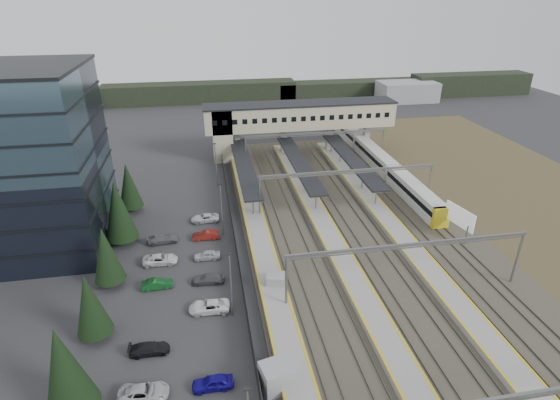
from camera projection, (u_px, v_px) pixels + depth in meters
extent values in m
plane|color=#2B2B2D|center=(290.00, 267.00, 56.48)|extent=(220.00, 220.00, 0.00)
cube|color=black|center=(16.00, 223.00, 59.96)|extent=(24.30, 18.30, 0.25)
cube|color=black|center=(10.00, 201.00, 58.47)|extent=(24.30, 18.30, 0.25)
cube|color=black|center=(3.00, 177.00, 56.97)|extent=(24.30, 18.30, 0.25)
cone|color=black|center=(64.00, 369.00, 34.85)|extent=(4.26, 4.26, 8.20)
cylinder|color=black|center=(97.00, 333.00, 44.79)|extent=(0.44, 0.44, 1.20)
cone|color=black|center=(90.00, 304.00, 43.13)|extent=(3.54, 3.54, 6.80)
cylinder|color=black|center=(112.00, 281.00, 52.76)|extent=(0.44, 0.44, 1.20)
cone|color=black|center=(106.00, 254.00, 51.06)|extent=(3.64, 3.64, 7.00)
cylinder|color=black|center=(123.00, 239.00, 61.62)|extent=(0.44, 0.44, 1.20)
cone|color=black|center=(118.00, 210.00, 59.60)|extent=(4.42, 4.42, 8.50)
cylinder|color=black|center=(132.00, 208.00, 70.49)|extent=(0.44, 0.44, 1.20)
cone|color=black|center=(129.00, 185.00, 68.74)|extent=(3.74, 3.74, 7.20)
imported|color=silver|center=(144.00, 392.00, 38.20)|extent=(4.52, 2.28, 1.23)
imported|color=black|center=(149.00, 349.00, 42.92)|extent=(3.91, 1.60, 1.13)
imported|color=#145423|center=(157.00, 284.00, 52.30)|extent=(3.73, 1.54, 1.20)
imported|color=white|center=(160.00, 259.00, 56.98)|extent=(4.54, 2.17, 1.25)
imported|color=slate|center=(163.00, 239.00, 61.67)|extent=(4.53, 2.18, 1.27)
imported|color=#150A85|center=(213.00, 383.00, 39.13)|extent=(3.73, 1.50, 1.27)
imported|color=white|center=(209.00, 306.00, 48.53)|extent=(4.66, 2.38, 1.26)
imported|color=#4E4F54|center=(208.00, 279.00, 53.25)|extent=(4.10, 1.91, 1.16)
imported|color=silver|center=(207.00, 255.00, 57.94)|extent=(3.52, 1.44, 1.19)
imported|color=maroon|center=(206.00, 235.00, 62.62)|extent=(3.84, 1.35, 1.26)
imported|color=silver|center=(205.00, 218.00, 67.33)|extent=(4.31, 2.06, 1.19)
cube|color=black|center=(247.00, 389.00, 29.58)|extent=(0.50, 0.25, 0.15)
cylinder|color=slate|center=(231.00, 286.00, 46.39)|extent=(0.16, 0.16, 8.00)
cube|color=black|center=(229.00, 254.00, 44.65)|extent=(0.50, 0.25, 0.15)
cylinder|color=slate|center=(222.00, 210.00, 62.34)|extent=(0.16, 0.16, 8.00)
cube|color=black|center=(220.00, 184.00, 60.60)|extent=(0.50, 0.25, 0.15)
cylinder|color=slate|center=(216.00, 165.00, 78.29)|extent=(0.16, 0.16, 8.00)
cube|color=black|center=(215.00, 144.00, 76.55)|extent=(0.50, 0.25, 0.15)
cube|color=#26282B|center=(236.00, 245.00, 59.45)|extent=(0.08, 90.00, 2.00)
cube|color=gray|center=(279.00, 376.00, 38.85)|extent=(3.72, 3.07, 2.71)
cube|color=gray|center=(276.00, 282.00, 51.96)|extent=(2.58, 2.32, 2.01)
cube|color=#3B362C|center=(365.00, 239.00, 62.75)|extent=(34.00, 90.00, 0.20)
cube|color=#59544C|center=(278.00, 246.00, 60.68)|extent=(0.08, 90.00, 0.14)
cube|color=#59544C|center=(288.00, 245.00, 60.90)|extent=(0.08, 90.00, 0.14)
cube|color=#59544C|center=(306.00, 243.00, 61.30)|extent=(0.08, 90.00, 0.14)
cube|color=#59544C|center=(316.00, 242.00, 61.53)|extent=(0.08, 90.00, 0.14)
cube|color=#59544C|center=(347.00, 239.00, 62.25)|extent=(0.08, 90.00, 0.14)
cube|color=#59544C|center=(356.00, 238.00, 62.47)|extent=(0.08, 90.00, 0.14)
cube|color=#59544C|center=(373.00, 237.00, 62.88)|extent=(0.08, 90.00, 0.14)
cube|color=#59544C|center=(383.00, 236.00, 63.10)|extent=(0.08, 90.00, 0.14)
cube|color=#59544C|center=(412.00, 233.00, 63.82)|extent=(0.08, 90.00, 0.14)
cube|color=#59544C|center=(421.00, 232.00, 64.04)|extent=(0.08, 90.00, 0.14)
cube|color=#59544C|center=(438.00, 231.00, 64.45)|extent=(0.08, 90.00, 0.14)
cube|color=#59544C|center=(447.00, 230.00, 64.67)|extent=(0.08, 90.00, 0.14)
cube|color=gray|center=(261.00, 246.00, 60.24)|extent=(3.20, 82.00, 0.90)
cube|color=gold|center=(251.00, 244.00, 59.82)|extent=(0.25, 82.00, 0.02)
cube|color=gold|center=(272.00, 242.00, 60.27)|extent=(0.25, 82.00, 0.02)
cube|color=gray|center=(331.00, 240.00, 61.81)|extent=(3.20, 82.00, 0.90)
cube|color=gold|center=(322.00, 238.00, 61.39)|extent=(0.25, 82.00, 0.02)
cube|color=gold|center=(341.00, 236.00, 61.84)|extent=(0.25, 82.00, 0.02)
cube|color=gray|center=(398.00, 233.00, 63.39)|extent=(3.20, 82.00, 0.90)
cube|color=gold|center=(389.00, 232.00, 62.96)|extent=(0.25, 82.00, 0.02)
cube|color=gold|center=(407.00, 230.00, 63.41)|extent=(0.25, 82.00, 0.02)
cube|color=black|center=(244.00, 165.00, 78.19)|extent=(3.00, 30.00, 0.25)
cube|color=slate|center=(244.00, 166.00, 78.26)|extent=(3.10, 30.00, 0.12)
cylinder|color=slate|center=(253.00, 205.00, 67.37)|extent=(0.20, 0.20, 3.10)
cylinder|color=slate|center=(249.00, 188.00, 73.13)|extent=(0.20, 0.20, 3.10)
cylinder|color=slate|center=(245.00, 173.00, 78.89)|extent=(0.20, 0.20, 3.10)
cylinder|color=slate|center=(241.00, 161.00, 84.65)|extent=(0.20, 0.20, 3.10)
cylinder|color=slate|center=(238.00, 150.00, 90.41)|extent=(0.20, 0.20, 3.10)
cube|color=black|center=(299.00, 162.00, 79.76)|extent=(3.00, 30.00, 0.25)
cube|color=slate|center=(299.00, 162.00, 79.83)|extent=(3.10, 30.00, 0.12)
cylinder|color=slate|center=(316.00, 200.00, 68.94)|extent=(0.20, 0.20, 3.10)
cylinder|color=slate|center=(307.00, 184.00, 74.70)|extent=(0.20, 0.20, 3.10)
cylinder|color=slate|center=(299.00, 170.00, 80.46)|extent=(0.20, 0.20, 3.10)
cylinder|color=slate|center=(292.00, 158.00, 86.22)|extent=(0.20, 0.20, 3.10)
cylinder|color=slate|center=(286.00, 147.00, 91.98)|extent=(0.20, 0.20, 3.10)
cube|color=black|center=(351.00, 158.00, 81.33)|extent=(3.00, 30.00, 0.25)
cube|color=slate|center=(351.00, 159.00, 81.40)|extent=(3.10, 30.00, 0.12)
cylinder|color=slate|center=(376.00, 195.00, 70.51)|extent=(0.20, 0.20, 3.10)
cylinder|color=slate|center=(362.00, 180.00, 76.27)|extent=(0.20, 0.20, 3.10)
cylinder|color=slate|center=(351.00, 166.00, 82.03)|extent=(0.20, 0.20, 3.10)
cylinder|color=slate|center=(340.00, 155.00, 87.79)|extent=(0.20, 0.20, 3.10)
cylinder|color=slate|center=(331.00, 145.00, 93.55)|extent=(0.20, 0.20, 3.10)
cube|color=#AEA887|center=(300.00, 116.00, 91.64)|extent=(40.00, 6.00, 5.00)
cube|color=black|center=(301.00, 103.00, 90.53)|extent=(40.40, 6.40, 0.30)
cube|color=#AEA887|center=(222.00, 133.00, 90.36)|extent=(4.00, 6.00, 11.00)
cube|color=black|center=(215.00, 123.00, 86.09)|extent=(1.00, 0.06, 1.00)
cube|color=black|center=(225.00, 123.00, 86.41)|extent=(1.00, 0.06, 1.00)
cube|color=black|center=(235.00, 122.00, 86.72)|extent=(1.00, 0.06, 1.00)
cube|color=black|center=(245.00, 122.00, 87.04)|extent=(1.00, 0.06, 1.00)
cube|color=black|center=(255.00, 121.00, 87.35)|extent=(1.00, 0.06, 1.00)
cube|color=black|center=(265.00, 121.00, 87.67)|extent=(1.00, 0.06, 1.00)
cube|color=black|center=(274.00, 120.00, 87.98)|extent=(1.00, 0.06, 1.00)
cube|color=black|center=(284.00, 120.00, 88.29)|extent=(1.00, 0.06, 1.00)
cube|color=black|center=(294.00, 119.00, 88.61)|extent=(1.00, 0.06, 1.00)
cube|color=black|center=(303.00, 119.00, 88.92)|extent=(1.00, 0.06, 1.00)
cube|color=black|center=(313.00, 118.00, 89.24)|extent=(1.00, 0.06, 1.00)
cube|color=black|center=(322.00, 118.00, 89.55)|extent=(1.00, 0.06, 1.00)
cube|color=black|center=(332.00, 117.00, 89.86)|extent=(1.00, 0.06, 1.00)
cube|color=black|center=(341.00, 117.00, 90.18)|extent=(1.00, 0.06, 1.00)
cube|color=black|center=(350.00, 117.00, 90.49)|extent=(1.00, 0.06, 1.00)
cube|color=black|center=(360.00, 116.00, 90.81)|extent=(1.00, 0.06, 1.00)
cube|color=black|center=(369.00, 116.00, 91.12)|extent=(1.00, 0.06, 1.00)
cube|color=black|center=(378.00, 115.00, 91.44)|extent=(1.00, 0.06, 1.00)
cube|color=black|center=(387.00, 115.00, 91.75)|extent=(1.00, 0.06, 1.00)
cube|color=gray|center=(230.00, 145.00, 91.68)|extent=(1.20, 1.60, 6.00)
cube|color=gray|center=(237.00, 144.00, 91.92)|extent=(1.20, 1.60, 6.00)
cube|color=gray|center=(284.00, 141.00, 93.49)|extent=(1.20, 1.60, 6.00)
cube|color=gray|center=(329.00, 139.00, 95.06)|extent=(1.20, 1.60, 6.00)
cube|color=gray|center=(366.00, 137.00, 96.40)|extent=(1.20, 1.60, 6.00)
cube|color=slate|center=(536.00, 393.00, 30.50)|extent=(28.40, 0.25, 0.35)
cube|color=slate|center=(535.00, 397.00, 30.68)|extent=(28.40, 0.12, 0.12)
cylinder|color=slate|center=(286.00, 284.00, 47.55)|extent=(0.28, 0.28, 7.00)
cylinder|color=slate|center=(517.00, 259.00, 51.95)|extent=(0.28, 0.28, 7.00)
cube|color=slate|center=(411.00, 244.00, 48.22)|extent=(28.40, 0.25, 0.35)
cube|color=slate|center=(410.00, 248.00, 48.40)|extent=(28.40, 0.12, 0.12)
cylinder|color=slate|center=(259.00, 198.00, 67.05)|extent=(0.28, 0.28, 7.00)
cylinder|color=slate|center=(429.00, 185.00, 71.45)|extent=(0.28, 0.28, 7.00)
cube|color=slate|center=(348.00, 171.00, 67.72)|extent=(28.40, 0.25, 0.35)
cube|color=slate|center=(348.00, 173.00, 67.89)|extent=(28.40, 0.12, 0.12)
cylinder|color=slate|center=(246.00, 154.00, 84.77)|extent=(0.28, 0.28, 7.00)
cylinder|color=slate|center=(382.00, 146.00, 89.17)|extent=(0.28, 0.28, 7.00)
cube|color=slate|center=(316.00, 133.00, 85.44)|extent=(28.40, 0.25, 0.35)
cube|color=slate|center=(316.00, 135.00, 85.62)|extent=(28.40, 0.12, 0.12)
cube|color=silver|center=(414.00, 193.00, 72.35)|extent=(2.54, 17.53, 3.26)
cube|color=black|center=(415.00, 191.00, 72.19)|extent=(2.59, 16.93, 0.82)
cube|color=slate|center=(413.00, 201.00, 72.96)|extent=(2.18, 16.13, 0.45)
cube|color=silver|center=(374.00, 156.00, 88.42)|extent=(2.54, 17.53, 3.26)
cube|color=black|center=(375.00, 155.00, 88.26)|extent=(2.59, 16.93, 0.82)
cube|color=slate|center=(374.00, 163.00, 89.03)|extent=(2.18, 16.13, 0.45)
cube|color=silver|center=(347.00, 131.00, 104.49)|extent=(2.54, 17.53, 3.26)
cube|color=black|center=(347.00, 129.00, 104.33)|extent=(2.59, 16.93, 0.82)
cube|color=slate|center=(346.00, 136.00, 105.10)|extent=(2.18, 16.13, 0.45)
cube|color=gold|center=(441.00, 218.00, 64.67)|extent=(2.56, 0.90, 3.26)
cylinder|color=slate|center=(466.00, 236.00, 60.76)|extent=(0.20, 0.20, 2.99)
cylinder|color=slate|center=(449.00, 220.00, 64.84)|extent=(0.20, 0.20, 2.99)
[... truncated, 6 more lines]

